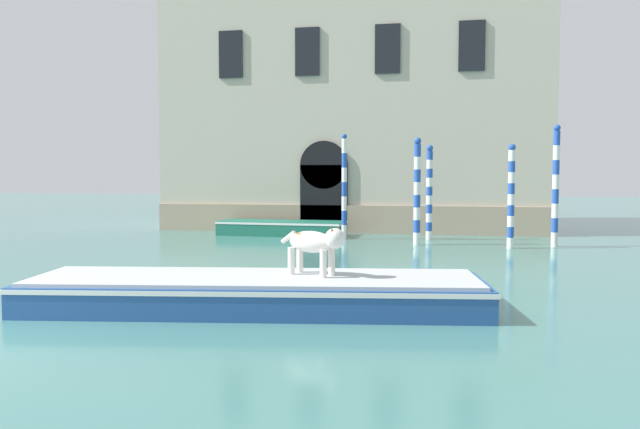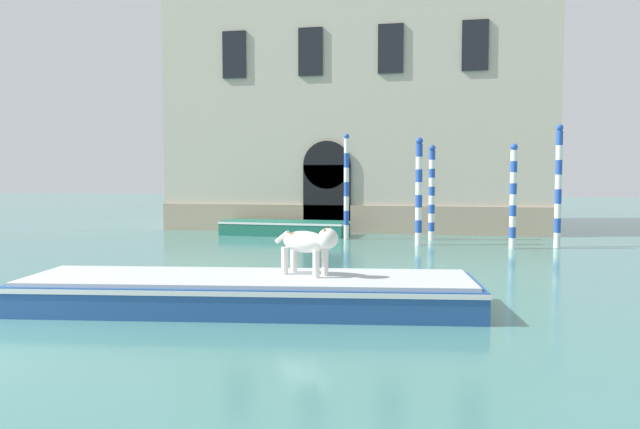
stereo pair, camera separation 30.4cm
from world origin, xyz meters
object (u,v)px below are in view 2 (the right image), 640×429
object	(u,v)px
boat_foreground	(249,291)
mooring_pole_1	(558,185)
mooring_pole_4	(419,191)
dog_on_deck	(309,243)
mooring_pole_2	(432,192)
mooring_pole_0	(346,186)
mooring_pole_3	(513,196)
boat_moored_near_palazzo	(285,228)

from	to	relation	value
boat_foreground	mooring_pole_1	size ratio (longest dim) A/B	2.08
mooring_pole_4	dog_on_deck	bearing A→B (deg)	-98.35
mooring_pole_2	mooring_pole_0	bearing A→B (deg)	-173.68
mooring_pole_2	mooring_pole_4	xyz separation A→B (m)	(-0.38, -1.69, 0.09)
mooring_pole_0	mooring_pole_4	world-z (taller)	mooring_pole_0
dog_on_deck	mooring_pole_1	distance (m)	12.02
dog_on_deck	mooring_pole_3	xyz separation A→B (m)	(4.42, 9.70, 0.51)
dog_on_deck	mooring_pole_3	bearing A→B (deg)	88.64
dog_on_deck	boat_moored_near_palazzo	xyz separation A→B (m)	(-3.70, 12.51, -0.87)
boat_foreground	mooring_pole_2	distance (m)	12.48
mooring_pole_3	mooring_pole_0	bearing A→B (deg)	162.30
boat_moored_near_palazzo	mooring_pole_0	distance (m)	3.21
mooring_pole_2	mooring_pole_4	bearing A→B (deg)	-102.85
mooring_pole_1	mooring_pole_3	distance (m)	1.67
mooring_pole_4	mooring_pole_0	bearing A→B (deg)	152.73
mooring_pole_3	mooring_pole_4	bearing A→B (deg)	171.81
boat_moored_near_palazzo	mooring_pole_2	xyz separation A→B (m)	(5.57, -0.70, 1.42)
dog_on_deck	boat_moored_near_palazzo	world-z (taller)	dog_on_deck
dog_on_deck	mooring_pole_0	bearing A→B (deg)	118.83
mooring_pole_0	mooring_pole_3	distance (m)	5.85
mooring_pole_0	mooring_pole_1	bearing A→B (deg)	-8.34
boat_moored_near_palazzo	mooring_pole_3	bearing A→B (deg)	-15.90
dog_on_deck	mooring_pole_4	size ratio (longest dim) A/B	0.35
boat_moored_near_palazzo	mooring_pole_0	bearing A→B (deg)	-18.78
mooring_pole_1	dog_on_deck	bearing A→B (deg)	-119.40
mooring_pole_4	boat_foreground	bearing A→B (deg)	-103.61
mooring_pole_3	mooring_pole_4	world-z (taller)	mooring_pole_4
mooring_pole_3	mooring_pole_1	bearing A→B (deg)	27.04
boat_foreground	mooring_pole_0	size ratio (longest dim) A/B	2.16
boat_foreground	mooring_pole_0	world-z (taller)	mooring_pole_0
dog_on_deck	mooring_pole_2	xyz separation A→B (m)	(1.87, 11.81, 0.55)
boat_foreground	mooring_pole_4	world-z (taller)	mooring_pole_4
dog_on_deck	boat_moored_near_palazzo	distance (m)	13.07
boat_foreground	mooring_pole_1	distance (m)	12.85
mooring_pole_1	mooring_pole_4	bearing A→B (deg)	-175.80
boat_moored_near_palazzo	mooring_pole_1	world-z (taller)	mooring_pole_1
dog_on_deck	mooring_pole_3	size ratio (longest dim) A/B	0.38
mooring_pole_1	mooring_pole_2	bearing A→B (deg)	161.25
dog_on_deck	mooring_pole_4	world-z (taller)	mooring_pole_4
mooring_pole_0	boat_moored_near_palazzo	bearing A→B (deg)	158.05
mooring_pole_0	mooring_pole_4	xyz separation A→B (m)	(2.62, -1.35, -0.12)
mooring_pole_3	boat_moored_near_palazzo	bearing A→B (deg)	160.93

